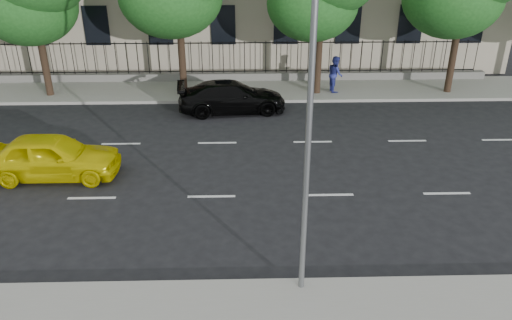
# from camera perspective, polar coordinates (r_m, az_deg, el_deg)

# --- Properties ---
(ground) EXTENTS (120.00, 120.00, 0.00)m
(ground) POSITION_cam_1_polar(r_m,az_deg,el_deg) (14.76, -5.65, -9.01)
(ground) COLOR black
(ground) RESTS_ON ground
(far_sidewalk) EXTENTS (60.00, 4.00, 0.15)m
(far_sidewalk) POSITION_cam_1_polar(r_m,az_deg,el_deg) (27.42, -3.81, 7.99)
(far_sidewalk) COLOR gray
(far_sidewalk) RESTS_ON ground
(lane_markings) EXTENTS (49.60, 4.62, 0.01)m
(lane_markings) POSITION_cam_1_polar(r_m,az_deg,el_deg) (18.86, -4.75, -0.76)
(lane_markings) COLOR silver
(lane_markings) RESTS_ON ground
(iron_fence) EXTENTS (30.00, 0.50, 2.20)m
(iron_fence) POSITION_cam_1_polar(r_m,az_deg,el_deg) (28.89, -3.73, 10.10)
(iron_fence) COLOR slate
(iron_fence) RESTS_ON far_sidewalk
(street_light) EXTENTS (0.25, 3.32, 8.05)m
(street_light) POSITION_cam_1_polar(r_m,az_deg,el_deg) (10.92, 5.90, 8.39)
(street_light) COLOR slate
(street_light) RESTS_ON near_sidewalk
(yellow_taxi) EXTENTS (4.74, 1.92, 1.61)m
(yellow_taxi) POSITION_cam_1_polar(r_m,az_deg,el_deg) (19.16, -22.28, 0.39)
(yellow_taxi) COLOR #DAC907
(yellow_taxi) RESTS_ON ground
(black_sedan) EXTENTS (5.32, 2.60, 1.49)m
(black_sedan) POSITION_cam_1_polar(r_m,az_deg,el_deg) (24.15, -2.78, 7.23)
(black_sedan) COLOR black
(black_sedan) RESTS_ON ground
(pedestrian_far) EXTENTS (0.81, 0.99, 1.88)m
(pedestrian_far) POSITION_cam_1_polar(r_m,az_deg,el_deg) (26.98, 9.04, 9.69)
(pedestrian_far) COLOR navy
(pedestrian_far) RESTS_ON far_sidewalk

